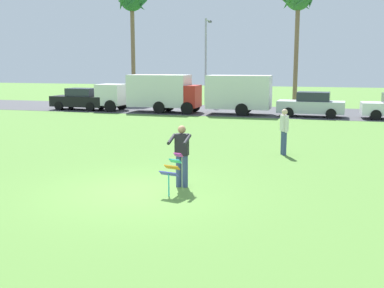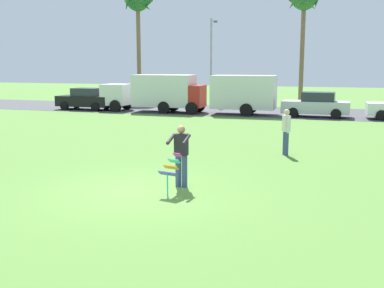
{
  "view_description": "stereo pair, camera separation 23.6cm",
  "coord_description": "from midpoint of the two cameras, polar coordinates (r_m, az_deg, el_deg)",
  "views": [
    {
      "loc": [
        4.81,
        -11.34,
        3.41
      ],
      "look_at": [
        0.98,
        1.8,
        1.05
      ],
      "focal_mm": 43.94,
      "sensor_mm": 36.0,
      "label": 1
    },
    {
      "loc": [
        5.04,
        -11.27,
        3.41
      ],
      "look_at": [
        0.98,
        1.8,
        1.05
      ],
      "focal_mm": 43.94,
      "sensor_mm": 36.0,
      "label": 2
    }
  ],
  "objects": [
    {
      "name": "parked_truck_red_cab",
      "position": [
        31.86,
        4.04,
        6.15
      ],
      "size": [
        6.73,
        2.19,
        2.62
      ],
      "color": "#B2231E",
      "rests_on": "ground"
    },
    {
      "name": "road_strip",
      "position": [
        34.01,
        7.86,
        3.93
      ],
      "size": [
        120.0,
        8.0,
        0.01
      ],
      "primitive_type": "cube",
      "color": "#424247",
      "rests_on": "ground"
    },
    {
      "name": "ground_plane",
      "position": [
        12.79,
        -7.06,
        -5.75
      ],
      "size": [
        120.0,
        120.0,
        0.0
      ],
      "primitive_type": "plane",
      "color": "#568438"
    },
    {
      "name": "palm_tree_left_near",
      "position": [
        43.25,
        -7.45,
        16.41
      ],
      "size": [
        2.58,
        2.71,
        10.01
      ],
      "color": "brown",
      "rests_on": "ground"
    },
    {
      "name": "streetlight_pole",
      "position": [
        39.37,
        1.56,
        10.62
      ],
      "size": [
        0.24,
        1.65,
        7.0
      ],
      "color": "#9E9EA3",
      "rests_on": "ground"
    },
    {
      "name": "parked_car_silver",
      "position": [
        31.21,
        14.07,
        4.64
      ],
      "size": [
        4.26,
        1.96,
        1.6
      ],
      "color": "silver",
      "rests_on": "ground"
    },
    {
      "name": "person_walker_near",
      "position": [
        17.91,
        10.74,
        1.65
      ],
      "size": [
        0.35,
        0.53,
        1.73
      ],
      "color": "#384772",
      "rests_on": "ground"
    },
    {
      "name": "parked_car_black",
      "position": [
        35.91,
        -13.57,
        5.29
      ],
      "size": [
        4.25,
        1.93,
        1.6
      ],
      "color": "black",
      "rests_on": "ground"
    },
    {
      "name": "person_kite_flyer",
      "position": [
        12.95,
        -1.79,
        -1.17
      ],
      "size": [
        0.54,
        0.66,
        1.73
      ],
      "color": "#384772",
      "rests_on": "ground"
    },
    {
      "name": "kite_held",
      "position": [
        12.22,
        -2.99,
        -2.98
      ],
      "size": [
        0.53,
        0.69,
        1.08
      ],
      "color": "#D83399",
      "rests_on": "ground"
    },
    {
      "name": "palm_tree_right_near",
      "position": [
        40.53,
        12.58,
        16.34
      ],
      "size": [
        2.58,
        2.71,
        9.72
      ],
      "color": "brown",
      "rests_on": "ground"
    },
    {
      "name": "parked_truck_white_box",
      "position": [
        33.52,
        -5.53,
        6.31
      ],
      "size": [
        6.74,
        2.2,
        2.62
      ],
      "color": "silver",
      "rests_on": "ground"
    }
  ]
}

